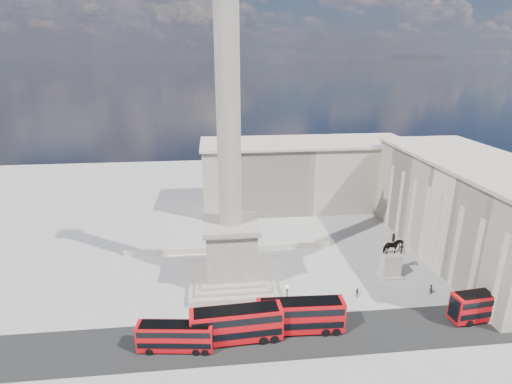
{
  "coord_description": "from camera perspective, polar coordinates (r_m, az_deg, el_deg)",
  "views": [
    {
      "loc": [
        -2.34,
        -54.25,
        35.96
      ],
      "look_at": [
        3.75,
        1.89,
        16.87
      ],
      "focal_mm": 28.0,
      "sensor_mm": 36.0,
      "label": 1
    }
  ],
  "objects": [
    {
      "name": "nelsons_column",
      "position": [
        63.62,
        -3.67,
        -2.6
      ],
      "size": [
        14.0,
        14.0,
        49.85
      ],
      "color": "#A39688",
      "rests_on": "ground"
    },
    {
      "name": "red_bus_d",
      "position": [
        68.14,
        30.25,
        -13.72
      ],
      "size": [
        11.23,
        3.59,
        4.47
      ],
      "rotation": [
        0.0,
        0.0,
        0.1
      ],
      "color": "red",
      "rests_on": "ground"
    },
    {
      "name": "red_bus_a",
      "position": [
        55.29,
        -11.38,
        -19.56
      ],
      "size": [
        9.92,
        3.37,
        3.94
      ],
      "rotation": [
        0.0,
        0.0,
        -0.12
      ],
      "color": "red",
      "rests_on": "ground"
    },
    {
      "name": "building_northeast",
      "position": [
        100.73,
        6.87,
        2.62
      ],
      "size": [
        51.0,
        17.0,
        16.6
      ],
      "color": "beige",
      "rests_on": "ground"
    },
    {
      "name": "pedestrian_crossing",
      "position": [
        66.83,
        14.27,
        -13.74
      ],
      "size": [
        0.61,
        0.98,
        1.56
      ],
      "primitive_type": "imported",
      "rotation": [
        0.0,
        0.0,
        1.83
      ],
      "color": "#272822",
      "rests_on": "ground"
    },
    {
      "name": "pedestrian_walking",
      "position": [
        61.58,
        11.39,
        -16.38
      ],
      "size": [
        0.77,
        0.57,
        1.93
      ],
      "primitive_type": "imported",
      "rotation": [
        0.0,
        0.0,
        -0.16
      ],
      "color": "#272822",
      "rests_on": "ground"
    },
    {
      "name": "building_east",
      "position": [
        84.14,
        28.51,
        -2.14
      ],
      "size": [
        19.0,
        46.0,
        18.6
      ],
      "color": "beige",
      "rests_on": "ground"
    },
    {
      "name": "balustrade_wall",
      "position": [
        78.71,
        -3.87,
        -8.11
      ],
      "size": [
        40.0,
        0.6,
        1.1
      ],
      "primitive_type": "cube",
      "color": "#C0B49F",
      "rests_on": "ground"
    },
    {
      "name": "ground",
      "position": [
        65.13,
        -3.21,
        -14.87
      ],
      "size": [
        180.0,
        180.0,
        0.0
      ],
      "primitive_type": "plane",
      "color": "#A4A19B",
      "rests_on": "ground"
    },
    {
      "name": "red_bus_c",
      "position": [
        57.3,
        6.42,
        -17.14
      ],
      "size": [
        12.03,
        3.23,
        4.84
      ],
      "rotation": [
        0.0,
        0.0,
        -0.04
      ],
      "color": "red",
      "rests_on": "ground"
    },
    {
      "name": "bare_tree_near",
      "position": [
        71.7,
        29.28,
        -8.38
      ],
      "size": [
        1.81,
        1.81,
        7.93
      ],
      "rotation": [
        0.0,
        0.0,
        0.4
      ],
      "color": "#332319",
      "rests_on": "ground"
    },
    {
      "name": "red_bus_b",
      "position": [
        55.44,
        -2.72,
        -18.36
      ],
      "size": [
        12.29,
        3.47,
        4.93
      ],
      "rotation": [
        0.0,
        0.0,
        0.06
      ],
      "color": "red",
      "rests_on": "ground"
    },
    {
      "name": "victorian_lamp",
      "position": [
        57.52,
        4.42,
        -15.39
      ],
      "size": [
        0.55,
        0.55,
        6.45
      ],
      "rotation": [
        0.0,
        0.0,
        0.2
      ],
      "color": "black",
      "rests_on": "ground"
    },
    {
      "name": "bare_tree_far",
      "position": [
        83.21,
        25.17,
        -4.11
      ],
      "size": [
        1.95,
        1.95,
        7.95
      ],
      "rotation": [
        0.0,
        0.0,
        -0.33
      ],
      "color": "#332319",
      "rests_on": "ground"
    },
    {
      "name": "bare_tree_mid",
      "position": [
        73.81,
        20.13,
        -7.26
      ],
      "size": [
        1.71,
        1.71,
        6.49
      ],
      "rotation": [
        0.0,
        0.0,
        -0.2
      ],
      "color": "#332319",
      "rests_on": "ground"
    },
    {
      "name": "pedestrian_standing",
      "position": [
        71.33,
        23.65,
        -12.6
      ],
      "size": [
        0.91,
        0.79,
        1.61
      ],
      "primitive_type": "imported",
      "rotation": [
        0.0,
        0.0,
        3.4
      ],
      "color": "#272822",
      "rests_on": "ground"
    },
    {
      "name": "equestrian_statue",
      "position": [
        72.89,
        18.68,
        -9.41
      ],
      "size": [
        3.95,
        2.96,
        8.23
      ],
      "color": "#C0B49F",
      "rests_on": "ground"
    },
    {
      "name": "asphalt_road",
      "position": [
        57.49,
        2.68,
        -20.06
      ],
      "size": [
        120.0,
        9.0,
        0.01
      ],
      "primitive_type": "cube",
      "color": "#252525",
      "rests_on": "ground"
    }
  ]
}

